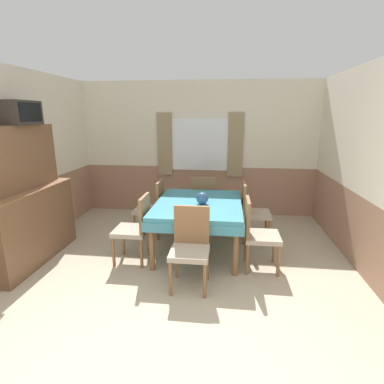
{
  "coord_description": "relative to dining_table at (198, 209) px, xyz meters",
  "views": [
    {
      "loc": [
        0.59,
        -1.88,
        1.95
      ],
      "look_at": [
        0.09,
        2.24,
        0.89
      ],
      "focal_mm": 28.0,
      "sensor_mm": 36.0,
      "label": 1
    }
  ],
  "objects": [
    {
      "name": "ground_plane",
      "position": [
        -0.19,
        -2.24,
        -0.63
      ],
      "size": [
        16.0,
        16.0,
        0.0
      ],
      "primitive_type": "plane",
      "color": "tan"
    },
    {
      "name": "wall_back",
      "position": [
        -0.19,
        1.81,
        0.67
      ],
      "size": [
        4.98,
        0.1,
        2.6
      ],
      "color": "silver",
      "rests_on": "ground_plane"
    },
    {
      "name": "wall_left",
      "position": [
        -2.5,
        -0.23,
        0.67
      ],
      "size": [
        0.05,
        4.42,
        2.6
      ],
      "color": "silver",
      "rests_on": "ground_plane"
    },
    {
      "name": "wall_right",
      "position": [
        2.12,
        -0.23,
        0.67
      ],
      "size": [
        0.05,
        4.42,
        2.6
      ],
      "color": "silver",
      "rests_on": "ground_plane"
    },
    {
      "name": "dining_table",
      "position": [
        0.0,
        0.0,
        0.0
      ],
      "size": [
        1.25,
        1.56,
        0.74
      ],
      "color": "teal",
      "rests_on": "ground_plane"
    },
    {
      "name": "chair_head_window",
      "position": [
        0.0,
        0.95,
        -0.13
      ],
      "size": [
        0.44,
        0.44,
        0.93
      ],
      "color": "brown",
      "rests_on": "ground_plane"
    },
    {
      "name": "chair_left_far",
      "position": [
        -0.8,
        0.46,
        -0.13
      ],
      "size": [
        0.44,
        0.44,
        0.93
      ],
      "rotation": [
        0.0,
        0.0,
        1.57
      ],
      "color": "brown",
      "rests_on": "ground_plane"
    },
    {
      "name": "chair_head_near",
      "position": [
        0.0,
        -0.95,
        -0.13
      ],
      "size": [
        0.44,
        0.44,
        0.93
      ],
      "rotation": [
        0.0,
        0.0,
        3.14
      ],
      "color": "brown",
      "rests_on": "ground_plane"
    },
    {
      "name": "chair_right_near",
      "position": [
        0.8,
        -0.46,
        -0.13
      ],
      "size": [
        0.44,
        0.44,
        0.93
      ],
      "rotation": [
        0.0,
        0.0,
        4.71
      ],
      "color": "brown",
      "rests_on": "ground_plane"
    },
    {
      "name": "chair_left_near",
      "position": [
        -0.8,
        -0.46,
        -0.13
      ],
      "size": [
        0.44,
        0.44,
        0.93
      ],
      "rotation": [
        0.0,
        0.0,
        1.57
      ],
      "color": "brown",
      "rests_on": "ground_plane"
    },
    {
      "name": "chair_right_far",
      "position": [
        0.8,
        0.46,
        -0.13
      ],
      "size": [
        0.44,
        0.44,
        0.93
      ],
      "rotation": [
        0.0,
        0.0,
        4.71
      ],
      "color": "brown",
      "rests_on": "ground_plane"
    },
    {
      "name": "sideboard",
      "position": [
        -2.25,
        -0.6,
        0.14
      ],
      "size": [
        0.46,
        1.54,
        1.83
      ],
      "color": "brown",
      "rests_on": "ground_plane"
    },
    {
      "name": "tv",
      "position": [
        -2.24,
        -0.46,
        1.35
      ],
      "size": [
        0.29,
        0.52,
        0.3
      ],
      "color": "#2D2823",
      "rests_on": "sideboard"
    },
    {
      "name": "vase",
      "position": [
        0.06,
        -0.09,
        0.19
      ],
      "size": [
        0.17,
        0.17,
        0.17
      ],
      "color": "#335684",
      "rests_on": "dining_table"
    }
  ]
}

